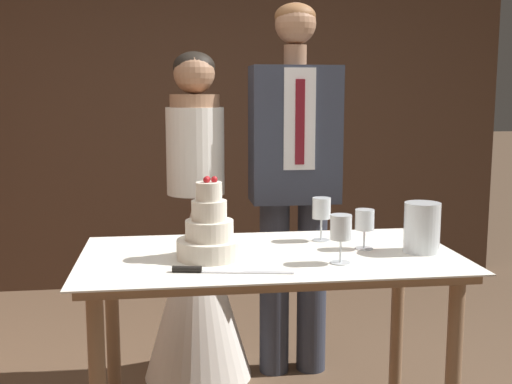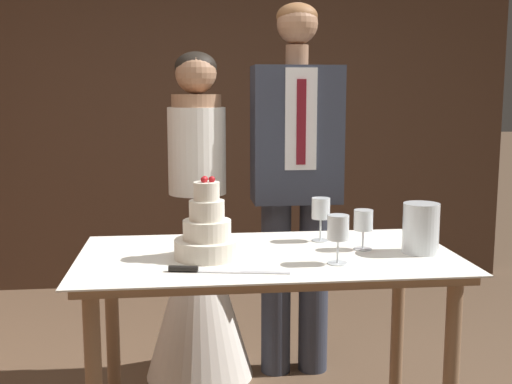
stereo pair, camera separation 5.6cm
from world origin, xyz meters
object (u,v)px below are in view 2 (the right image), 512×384
(cake_table, at_px, (268,280))
(groom, at_px, (296,173))
(wine_glass_near, at_px, (321,211))
(tiered_cake, at_px, (207,233))
(wine_glass_far, at_px, (363,222))
(cake_knife, at_px, (205,270))
(bride, at_px, (199,262))
(wine_glass_middle, at_px, (338,230))
(hurricane_candle, at_px, (421,229))

(cake_table, distance_m, groom, 0.87)
(cake_table, xyz_separation_m, groom, (0.24, 0.78, 0.31))
(cake_table, xyz_separation_m, wine_glass_near, (0.24, 0.19, 0.23))
(cake_table, height_order, tiered_cake, tiered_cake)
(cake_table, height_order, wine_glass_far, wine_glass_far)
(cake_table, height_order, cake_knife, cake_knife)
(cake_table, bearing_deg, cake_knife, -137.54)
(cake_knife, distance_m, bride, 1.03)
(bride, distance_m, groom, 0.65)
(tiered_cake, relative_size, bride, 0.19)
(wine_glass_middle, height_order, hurricane_candle, hurricane_candle)
(wine_glass_middle, bearing_deg, groom, 89.07)
(wine_glass_far, height_order, hurricane_candle, hurricane_candle)
(wine_glass_middle, xyz_separation_m, groom, (0.02, 0.94, 0.08))
(cake_knife, bearing_deg, tiered_cake, 95.66)
(tiered_cake, bearing_deg, hurricane_candle, -1.24)
(wine_glass_far, bearing_deg, tiered_cake, -174.62)
(cake_table, distance_m, tiered_cake, 0.30)
(tiered_cake, height_order, hurricane_candle, tiered_cake)
(wine_glass_far, bearing_deg, cake_knife, -157.98)
(groom, bearing_deg, cake_table, -107.35)
(cake_table, xyz_separation_m, bride, (-0.24, 0.78, -0.13))
(tiered_cake, relative_size, wine_glass_middle, 1.72)
(cake_table, height_order, groom, groom)
(tiered_cake, bearing_deg, wine_glass_near, 24.76)
(cake_knife, distance_m, wine_glass_near, 0.65)
(wine_glass_near, distance_m, bride, 0.84)
(tiered_cake, relative_size, wine_glass_near, 1.70)
(cake_table, distance_m, cake_knife, 0.35)
(cake_table, height_order, wine_glass_near, wine_glass_near)
(bride, bearing_deg, wine_glass_far, -50.59)
(wine_glass_middle, relative_size, bride, 0.11)
(wine_glass_middle, bearing_deg, wine_glass_near, 87.68)
(cake_knife, xyz_separation_m, wine_glass_far, (0.62, 0.25, 0.10))
(bride, xyz_separation_m, groom, (0.49, -0.00, 0.44))
(wine_glass_far, bearing_deg, groom, 99.91)
(tiered_cake, bearing_deg, wine_glass_far, 5.38)
(tiered_cake, distance_m, bride, 0.87)
(tiered_cake, bearing_deg, cake_knife, -94.40)
(wine_glass_middle, bearing_deg, hurricane_candle, 18.82)
(wine_glass_near, relative_size, bride, 0.11)
(wine_glass_far, distance_m, groom, 0.77)
(tiered_cake, xyz_separation_m, wine_glass_far, (0.60, 0.06, 0.01))
(bride, bearing_deg, wine_glass_near, -50.62)
(wine_glass_near, xyz_separation_m, wine_glass_middle, (-0.01, -0.35, -0.00))
(groom, bearing_deg, wine_glass_far, -80.09)
(bride, height_order, groom, groom)
(cake_knife, distance_m, wine_glass_middle, 0.49)
(cake_knife, xyz_separation_m, wine_glass_near, (0.48, 0.41, 0.12))
(wine_glass_near, bearing_deg, wine_glass_middle, -92.32)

